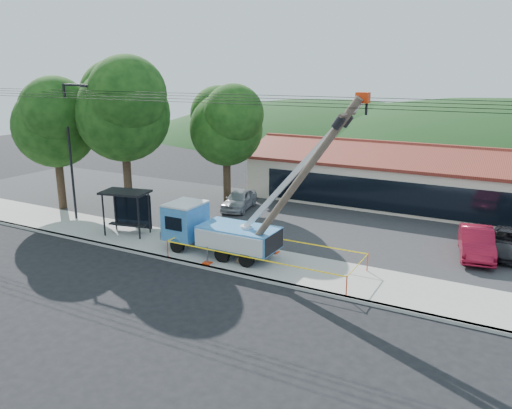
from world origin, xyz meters
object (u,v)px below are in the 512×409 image
object	(u,v)px
utility_truck	(218,228)
bus_shelter	(127,202)
car_dark	(507,256)
leaning_pole	(299,180)
car_red	(475,258)
car_silver	(239,210)

from	to	relation	value
utility_truck	bus_shelter	bearing A→B (deg)	177.21
utility_truck	car_dark	world-z (taller)	utility_truck
utility_truck	leaning_pole	world-z (taller)	utility_truck
bus_shelter	car_red	bearing A→B (deg)	5.48
car_red	car_silver	bearing A→B (deg)	163.11
utility_truck	car_red	size ratio (longest dim) A/B	2.38
leaning_pole	car_red	size ratio (longest dim) A/B	1.87
utility_truck	bus_shelter	xyz separation A→B (m)	(-6.70, 0.33, 0.54)
utility_truck	car_silver	xyz separation A→B (m)	(-3.66, 8.43, -1.57)
utility_truck	car_silver	world-z (taller)	utility_truck
utility_truck	leaning_pole	bearing A→B (deg)	-7.18
bus_shelter	car_silver	distance (m)	8.90
bus_shelter	car_silver	size ratio (longest dim) A/B	0.74
leaning_pole	car_dark	size ratio (longest dim) A/B	1.81
car_silver	car_red	distance (m)	16.08
utility_truck	car_silver	distance (m)	9.32
bus_shelter	car_dark	world-z (taller)	bus_shelter
utility_truck	car_red	xyz separation A→B (m)	(12.28, 6.36, -1.57)
bus_shelter	leaning_pole	bearing A→B (deg)	-16.80
leaning_pole	utility_truck	bearing A→B (deg)	172.82
car_red	car_dark	xyz separation A→B (m)	(1.54, 1.16, 0.00)
car_silver	car_dark	size ratio (longest dim) A/B	0.87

